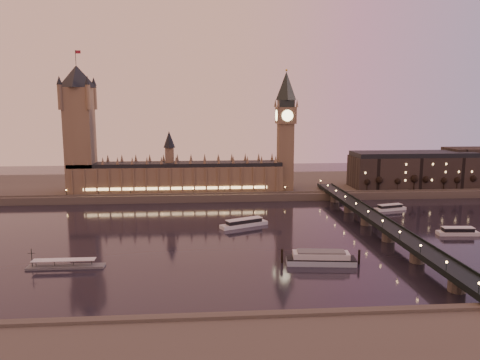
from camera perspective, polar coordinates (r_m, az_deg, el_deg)
The scene contains 20 objects.
ground at distance 291.79m, azimuth -0.96°, elevation -6.79°, with size 700.00×700.00×0.00m, color black.
far_embankment at distance 454.09m, azimuth 1.52°, elevation -0.60°, with size 560.00×130.00×6.00m, color #423D35.
palace_of_westminster at distance 405.85m, azimuth -7.71°, elevation 0.81°, with size 180.00×26.62×52.00m.
victoria_tower at distance 414.15m, azimuth -19.02°, elevation 6.69°, with size 31.68×31.68×118.00m.
big_ben at distance 407.53m, azimuth 5.59°, elevation 6.86°, with size 17.68×17.68×104.00m.
westminster_bridge at distance 309.57m, azimuth 16.28°, elevation -5.17°, with size 13.20×260.00×15.30m.
city_block at distance 466.08m, azimuth 22.61°, elevation 1.33°, with size 155.00×45.00×34.00m.
bare_tree_0 at distance 418.45m, azimuth 15.02°, elevation -0.16°, with size 5.62×5.62×11.44m.
bare_tree_1 at distance 423.35m, azimuth 16.82°, elevation -0.14°, with size 5.62×5.62×11.44m.
bare_tree_2 at distance 428.66m, azimuth 18.57°, elevation -0.11°, with size 5.62×5.62×11.44m.
bare_tree_3 at distance 434.36m, azimuth 20.28°, elevation -0.09°, with size 5.62×5.62×11.44m.
bare_tree_4 at distance 440.44m, azimuth 21.94°, elevation -0.06°, with size 5.62×5.62×11.44m.
bare_tree_5 at distance 446.87m, azimuth 23.56°, elevation -0.04°, with size 5.62×5.62×11.44m.
bare_tree_6 at distance 453.66m, azimuth 25.13°, elevation -0.02°, with size 5.62×5.62×11.44m.
bare_tree_7 at distance 460.77m, azimuth 26.65°, elevation 0.01°, with size 5.62×5.62×11.44m.
cruise_boat_a at distance 312.36m, azimuth 0.49°, elevation -5.26°, with size 33.29×20.40×5.33m.
cruise_boat_b at distance 377.20m, azimuth 17.82°, elevation -3.22°, with size 26.34×12.61×4.72m.
cruise_boat_c at distance 322.49m, azimuth 25.02°, elevation -5.71°, with size 25.58×8.83×5.02m.
moored_barge at distance 244.54m, azimuth 9.83°, elevation -9.36°, with size 40.06×13.98×7.40m.
pontoon_pier at distance 252.05m, azimuth -20.49°, elevation -9.74°, with size 37.86×6.31×10.10m.
Camera 1 is at (-17.26, -279.93, 80.50)m, focal length 35.00 mm.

